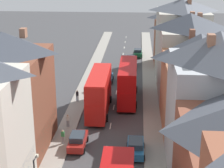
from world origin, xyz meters
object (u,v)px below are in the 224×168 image
object	(u,v)px
car_parked_right_a	(131,60)
car_parked_left_b	(107,77)
pedestrian_far_left	(68,120)
pedestrian_mid_right	(63,136)
double_decker_bus_lead	(99,92)
pedestrian_far_right	(77,95)
car_near_silver	(138,53)
car_parked_left_a	(135,147)
car_mid_black	(100,75)
double_decker_bus_mid_street	(128,82)
car_mid_white	(78,140)

from	to	relation	value
car_parked_right_a	car_parked_left_b	bearing A→B (deg)	-108.06
car_parked_left_b	pedestrian_far_left	distance (m)	18.11
pedestrian_mid_right	pedestrian_far_left	bearing A→B (deg)	93.28
double_decker_bus_lead	pedestrian_far_left	world-z (taller)	double_decker_bus_lead
double_decker_bus_lead	car_parked_left_b	size ratio (longest dim) A/B	2.81
pedestrian_mid_right	pedestrian_far_right	world-z (taller)	same
car_near_silver	car_parked_right_a	size ratio (longest dim) A/B	0.90
car_parked_left_a	car_parked_left_b	xyz separation A→B (m)	(-4.90, 23.65, -0.01)
pedestrian_far_right	car_parked_right_a	bearing A→B (deg)	70.87
car_parked_left_a	car_mid_black	bearing A→B (deg)	104.20
car_parked_right_a	car_mid_black	world-z (taller)	car_mid_black
car_parked_left_a	car_mid_black	size ratio (longest dim) A/B	1.06
car_parked_left_a	pedestrian_far_left	xyz separation A→B (m)	(-8.15, 5.83, 0.19)
double_decker_bus_mid_street	car_mid_white	size ratio (longest dim) A/B	2.51
double_decker_bus_mid_street	car_parked_right_a	world-z (taller)	double_decker_bus_mid_street
car_mid_black	pedestrian_far_right	xyz separation A→B (m)	(-2.16, -10.18, 0.21)
car_parked_left_a	car_parked_right_a	distance (m)	34.71
car_mid_black	pedestrian_far_left	world-z (taller)	pedestrian_far_left
double_decker_bus_mid_street	car_parked_left_b	xyz separation A→B (m)	(-3.59, 8.10, -1.99)
car_parked_left_b	car_mid_white	world-z (taller)	car_parked_left_b
car_parked_right_a	car_mid_white	bearing A→B (deg)	-98.30
double_decker_bus_lead	car_parked_left_b	world-z (taller)	double_decker_bus_lead
double_decker_bus_lead	pedestrian_mid_right	size ratio (longest dim) A/B	6.71
double_decker_bus_mid_street	car_parked_left_b	size ratio (longest dim) A/B	2.81
pedestrian_far_left	pedestrian_far_right	distance (m)	8.49
car_mid_white	pedestrian_mid_right	size ratio (longest dim) A/B	2.67
car_parked_right_a	car_parked_left_b	xyz separation A→B (m)	(-3.60, -11.04, 0.00)
car_near_silver	car_mid_white	world-z (taller)	car_mid_white
car_near_silver	car_mid_white	bearing A→B (deg)	-98.89
double_decker_bus_lead	double_decker_bus_mid_street	size ratio (longest dim) A/B	1.00
car_mid_black	car_parked_left_b	world-z (taller)	car_parked_left_b
car_parked_left_a	pedestrian_far_right	world-z (taller)	pedestrian_far_right
double_decker_bus_mid_street	pedestrian_far_left	xyz separation A→B (m)	(-6.84, -9.72, -1.78)
pedestrian_far_left	pedestrian_far_right	world-z (taller)	same
pedestrian_far_left	car_parked_right_a	bearing A→B (deg)	76.65
pedestrian_mid_right	pedestrian_far_left	distance (m)	4.23
car_parked_left_b	pedestrian_far_right	world-z (taller)	pedestrian_far_right
car_mid_white	car_parked_left_a	bearing A→B (deg)	-10.03
car_parked_left_b	pedestrian_far_left	xyz separation A→B (m)	(-3.25, -17.82, 0.21)
car_parked_left_b	car_mid_white	xyz separation A→B (m)	(-1.30, -22.55, -0.00)
double_decker_bus_mid_street	car_parked_left_a	xyz separation A→B (m)	(1.31, -15.55, -1.98)
car_mid_white	pedestrian_far_right	bearing A→B (deg)	99.29
pedestrian_mid_right	car_parked_left_a	bearing A→B (deg)	-11.52
car_parked_right_a	pedestrian_mid_right	bearing A→B (deg)	-101.30
car_parked_left_b	car_parked_left_a	bearing A→B (deg)	-78.29
car_parked_left_a	double_decker_bus_mid_street	bearing A→B (deg)	94.81
double_decker_bus_lead	pedestrian_far_left	xyz separation A→B (m)	(-3.24, -5.14, -1.78)
car_parked_left_b	pedestrian_mid_right	distance (m)	22.24
car_parked_right_a	car_parked_left_b	world-z (taller)	car_parked_left_b
car_parked_left_a	car_parked_right_a	size ratio (longest dim) A/B	0.93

